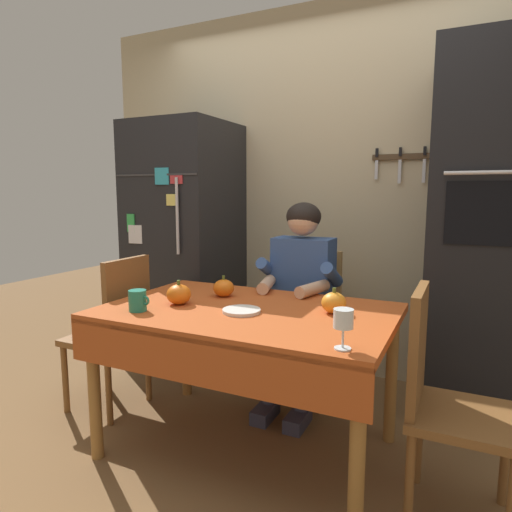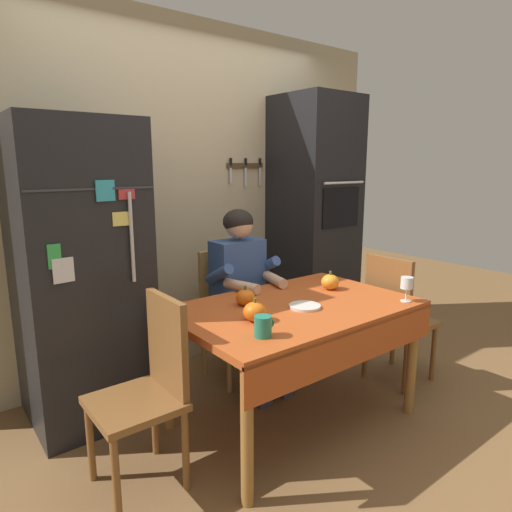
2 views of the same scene
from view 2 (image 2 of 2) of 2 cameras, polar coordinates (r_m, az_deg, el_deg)
ground_plane at (r=2.88m, az=6.11°, el=-20.83°), size 10.00×10.00×0.00m
back_wall_assembly at (r=3.56m, az=-8.21°, el=7.59°), size 3.70×0.13×2.60m
refrigerator at (r=2.87m, az=-21.54°, el=-2.17°), size 0.68×0.71×1.80m
wall_oven at (r=3.91m, az=7.38°, el=4.31°), size 0.60×0.64×2.10m
dining_table at (r=2.64m, az=5.25°, el=-8.05°), size 1.40×0.90×0.74m
chair_behind_person at (r=3.31m, az=-3.53°, el=-6.56°), size 0.40×0.40×0.93m
seated_person at (r=3.10m, az=-1.60°, el=-3.46°), size 0.47×0.55×1.25m
chair_right_side at (r=3.31m, az=17.36°, el=-7.07°), size 0.40×0.40×0.93m
chair_left_side at (r=2.29m, az=-13.45°, el=-15.53°), size 0.40×0.40×0.93m
coffee_mug at (r=2.14m, az=0.92°, el=-8.97°), size 0.11×0.09×0.10m
wine_glass at (r=2.80m, az=18.72°, el=-3.41°), size 0.07×0.07×0.15m
pumpkin_large at (r=2.96m, az=9.46°, el=-3.28°), size 0.12×0.12×0.12m
pumpkin_medium at (r=2.34m, az=-0.13°, el=-7.12°), size 0.12×0.12×0.12m
pumpkin_small at (r=2.60m, az=-1.37°, el=-5.29°), size 0.11×0.11×0.12m
serving_tray at (r=2.58m, az=6.25°, el=-6.41°), size 0.18×0.18×0.02m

